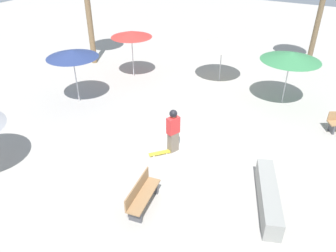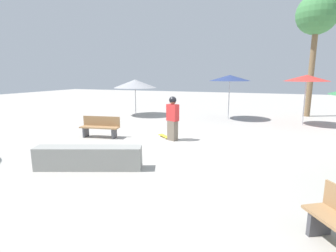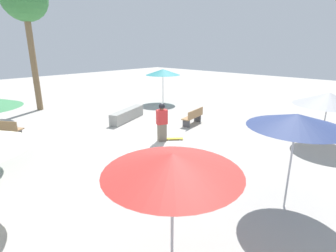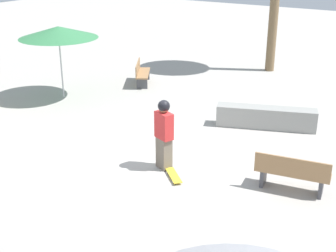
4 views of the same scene
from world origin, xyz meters
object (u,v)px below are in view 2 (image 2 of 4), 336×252
(bench_far, at_px, (100,127))
(palm_tree_center_right, at_px, (317,16))
(skateboard, at_px, (164,136))
(shade_umbrella_grey, at_px, (135,84))
(concrete_ledge, at_px, (89,158))
(shade_umbrella_navy, at_px, (230,78))
(skater_main, at_px, (173,117))
(shade_umbrella_red, at_px, (307,78))

(bench_far, relative_size, palm_tree_center_right, 0.23)
(skateboard, height_order, shade_umbrella_grey, shade_umbrella_grey)
(concrete_ledge, height_order, bench_far, bench_far)
(concrete_ledge, bearing_deg, shade_umbrella_navy, -103.94)
(skater_main, distance_m, skateboard, 1.03)
(concrete_ledge, height_order, shade_umbrella_navy, shade_umbrella_navy)
(concrete_ledge, bearing_deg, skater_main, -105.54)
(shade_umbrella_red, distance_m, shade_umbrella_grey, 9.52)
(shade_umbrella_red, height_order, shade_umbrella_grey, shade_umbrella_red)
(shade_umbrella_grey, xyz_separation_m, palm_tree_center_right, (-10.13, -3.37, 3.86))
(bench_far, bearing_deg, skateboard, -169.96)
(concrete_ledge, height_order, shade_umbrella_grey, shade_umbrella_grey)
(skater_main, relative_size, skateboard, 2.36)
(shade_umbrella_grey, relative_size, shade_umbrella_navy, 1.06)
(skateboard, bearing_deg, shade_umbrella_grey, -9.70)
(skateboard, bearing_deg, shade_umbrella_navy, -65.81)
(skater_main, distance_m, bench_far, 3.04)
(shade_umbrella_grey, bearing_deg, bench_far, 103.62)
(palm_tree_center_right, bearing_deg, bench_far, 46.58)
(bench_far, bearing_deg, palm_tree_center_right, -142.66)
(skateboard, bearing_deg, bench_far, 61.50)
(skater_main, relative_size, shade_umbrella_grey, 0.64)
(concrete_ledge, height_order, palm_tree_center_right, palm_tree_center_right)
(shade_umbrella_grey, bearing_deg, shade_umbrella_navy, -174.32)
(shade_umbrella_navy, relative_size, palm_tree_center_right, 0.35)
(skateboard, relative_size, shade_umbrella_navy, 0.29)
(skateboard, xyz_separation_m, shade_umbrella_red, (-5.62, -5.00, 2.31))
(skater_main, xyz_separation_m, shade_umbrella_navy, (-1.34, -5.85, 1.43))
(concrete_ledge, distance_m, shade_umbrella_grey, 9.82)
(shade_umbrella_grey, bearing_deg, skater_main, 129.55)
(skater_main, bearing_deg, concrete_ledge, 97.08)
(shade_umbrella_red, xyz_separation_m, shade_umbrella_navy, (3.81, -0.55, -0.01))
(bench_far, bearing_deg, shade_umbrella_grey, -85.63)
(concrete_ledge, relative_size, bench_far, 1.73)
(skater_main, xyz_separation_m, skateboard, (0.47, -0.31, -0.87))
(concrete_ledge, height_order, shade_umbrella_red, shade_umbrella_red)
(palm_tree_center_right, bearing_deg, concrete_ledge, 61.28)
(shade_umbrella_red, xyz_separation_m, palm_tree_center_right, (-0.62, -3.35, 3.48))
(palm_tree_center_right, bearing_deg, skateboard, 53.23)
(skater_main, bearing_deg, bench_far, 33.36)
(concrete_ledge, xyz_separation_m, shade_umbrella_grey, (3.30, -9.09, 1.68))
(skateboard, distance_m, palm_tree_center_right, 11.92)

